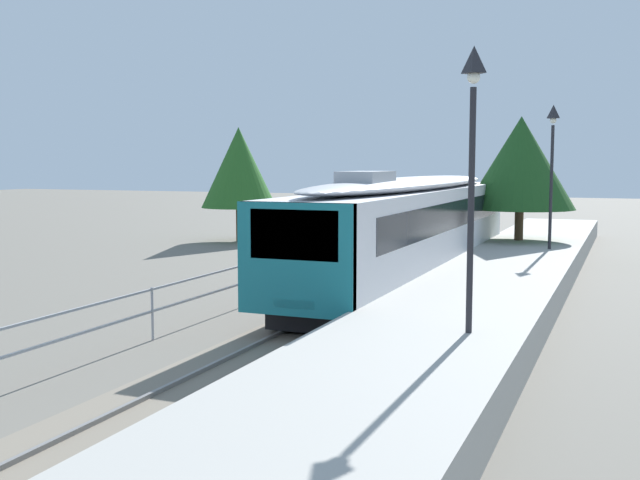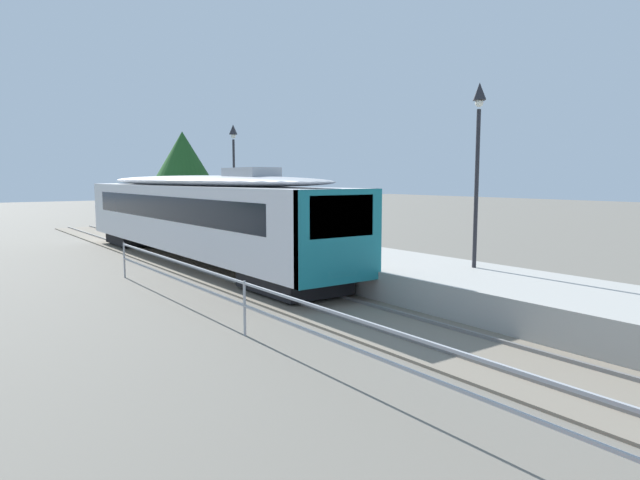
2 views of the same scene
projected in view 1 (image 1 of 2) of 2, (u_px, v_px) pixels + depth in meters
name	position (u px, v px, depth m)	size (l,w,h in m)	color
ground_plane	(187.00, 333.00, 18.59)	(160.00, 160.00, 0.00)	#6B665B
track_rails	(300.00, 342.00, 17.46)	(3.20, 60.00, 0.14)	slate
commuter_train	(412.00, 221.00, 26.00)	(2.82, 19.88, 3.74)	silver
station_platform	(440.00, 336.00, 16.20)	(3.90, 60.00, 0.90)	#A8A59E
platform_lamp_mid_platform	(472.00, 135.00, 14.15)	(0.34, 0.34, 5.35)	#232328
platform_lamp_far_end	(552.00, 149.00, 28.28)	(0.34, 0.34, 5.35)	#232328
tree_behind_carpark	(521.00, 163.00, 31.67)	(4.53, 4.53, 6.04)	brown
tree_behind_station_far	(239.00, 168.00, 39.95)	(3.95, 3.95, 5.97)	brown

